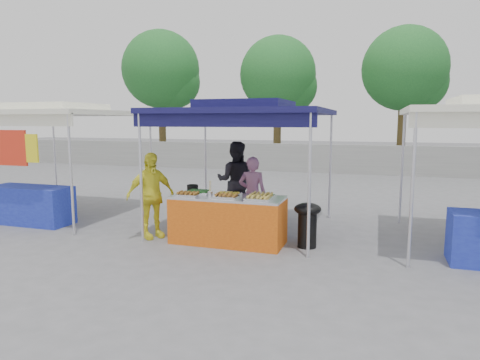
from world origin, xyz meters
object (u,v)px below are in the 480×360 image
(wok_burner, at_px, (307,221))
(cooking_pot, at_px, (193,188))
(vendor_table, at_px, (228,220))
(customer_person, at_px, (151,195))
(helper_man, at_px, (236,181))
(vendor_woman, at_px, (252,194))

(wok_burner, bearing_deg, cooking_pot, 165.36)
(wok_burner, bearing_deg, vendor_table, 176.10)
(customer_person, bearing_deg, cooking_pot, -22.14)
(wok_burner, bearing_deg, helper_man, 127.39)
(customer_person, bearing_deg, wok_burner, -48.98)
(vendor_woman, bearing_deg, cooking_pot, 24.29)
(vendor_table, distance_m, vendor_woman, 0.99)
(wok_burner, distance_m, customer_person, 2.91)
(vendor_woman, distance_m, customer_person, 1.96)
(cooking_pot, distance_m, vendor_woman, 1.19)
(cooking_pot, distance_m, customer_person, 0.79)
(wok_burner, height_order, vendor_woman, vendor_woman)
(customer_person, bearing_deg, helper_man, 7.72)
(cooking_pot, xyz_separation_m, wok_burner, (2.21, -0.14, -0.45))
(wok_burner, xyz_separation_m, helper_man, (-1.86, 1.65, 0.40))
(vendor_table, distance_m, wok_burner, 1.40)
(cooking_pot, xyz_separation_m, customer_person, (-0.66, -0.42, -0.11))
(cooking_pot, relative_size, helper_man, 0.12)
(vendor_table, height_order, vendor_woman, vendor_woman)
(vendor_table, height_order, wok_burner, vendor_table)
(helper_man, bearing_deg, vendor_table, 94.78)
(wok_burner, bearing_deg, customer_person, 174.52)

